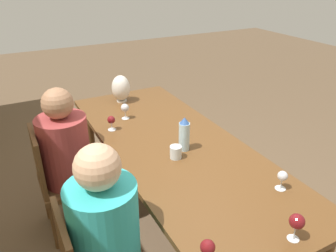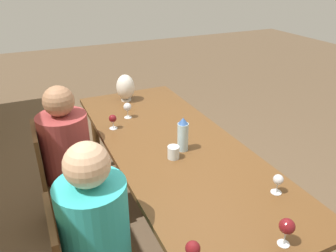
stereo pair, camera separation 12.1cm
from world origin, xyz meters
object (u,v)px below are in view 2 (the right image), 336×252
object	(u,v)px
water_tumbler	(173,152)
wine_glass_2	(113,119)
person_far	(69,156)
chair_far	(61,175)
wine_glass_0	(193,249)
person_near	(99,240)
vase	(125,87)
wine_glass_3	(127,107)
water_bottle	(183,135)
wine_glass_4	(278,180)
wine_glass_1	(287,227)

from	to	relation	value
water_tumbler	wine_glass_2	xyz separation A→B (m)	(0.61, 0.25, 0.04)
person_far	chair_far	bearing A→B (deg)	90.00
wine_glass_2	wine_glass_0	bearing A→B (deg)	177.74
chair_far	person_near	xyz separation A→B (m)	(-0.97, -0.08, 0.18)
vase	chair_far	world-z (taller)	vase
vase	wine_glass_3	distance (m)	0.40
wine_glass_0	wine_glass_2	distance (m)	1.46
wine_glass_3	chair_far	xyz separation A→B (m)	(-0.23, 0.64, -0.37)
water_bottle	wine_glass_4	distance (m)	0.73
person_near	person_far	distance (m)	0.97
water_tumbler	person_far	size ratio (longest dim) A/B	0.07
wine_glass_0	chair_far	xyz separation A→B (m)	(1.39, 0.41, -0.38)
vase	wine_glass_0	world-z (taller)	vase
water_tumbler	wine_glass_3	xyz separation A→B (m)	(0.76, 0.08, 0.05)
water_bottle	wine_glass_0	bearing A→B (deg)	155.66
wine_glass_4	person_near	distance (m)	1.05
person_far	wine_glass_0	bearing A→B (deg)	-166.87
water_bottle	wine_glass_4	size ratio (longest dim) A/B	2.08
chair_far	person_far	xyz separation A→B (m)	(0.00, -0.09, 0.15)
wine_glass_0	wine_glass_1	size ratio (longest dim) A/B	0.93
water_tumbler	wine_glass_0	xyz separation A→B (m)	(-0.85, 0.31, 0.06)
wine_glass_2	vase	bearing A→B (deg)	-27.73
wine_glass_0	chair_far	bearing A→B (deg)	16.43
chair_far	water_tumbler	bearing A→B (deg)	-126.73
vase	wine_glass_0	xyz separation A→B (m)	(-2.00, 0.34, -0.04)
chair_far	person_far	distance (m)	0.18
wine_glass_4	wine_glass_1	bearing A→B (deg)	143.85
wine_glass_1	person_near	distance (m)	0.95
wine_glass_1	person_far	xyz separation A→B (m)	(1.46, 0.78, -0.23)
water_bottle	water_tumbler	size ratio (longest dim) A/B	2.85
wine_glass_3	chair_far	distance (m)	0.78
wine_glass_2	chair_far	size ratio (longest dim) A/B	0.13
wine_glass_1	wine_glass_3	size ratio (longest dim) A/B	1.10
wine_glass_2	chair_far	xyz separation A→B (m)	(-0.07, 0.47, -0.36)
vase	water_tumbler	bearing A→B (deg)	178.45
vase	wine_glass_1	size ratio (longest dim) A/B	1.74
wine_glass_0	wine_glass_3	bearing A→B (deg)	-8.19
water_bottle	wine_glass_0	size ratio (longest dim) A/B	1.83
vase	wine_glass_0	size ratio (longest dim) A/B	1.88
wine_glass_2	wine_glass_1	bearing A→B (deg)	-165.33
wine_glass_1	wine_glass_3	bearing A→B (deg)	7.65
water_tumbler	wine_glass_0	size ratio (longest dim) A/B	0.64
wine_glass_3	wine_glass_4	distance (m)	1.44
wine_glass_3	person_far	distance (m)	0.64
wine_glass_0	person_near	size ratio (longest dim) A/B	0.11
vase	water_bottle	bearing A→B (deg)	-175.95
wine_glass_1	wine_glass_4	distance (m)	0.40
wine_glass_0	wine_glass_3	world-z (taller)	wine_glass_0
wine_glass_2	water_tumbler	bearing A→B (deg)	-157.51
water_tumbler	wine_glass_2	world-z (taller)	wine_glass_2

